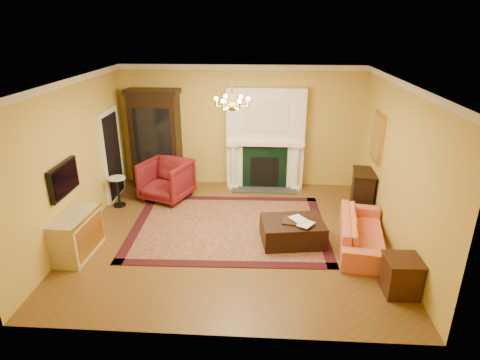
# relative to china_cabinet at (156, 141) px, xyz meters

# --- Properties ---
(floor) EXTENTS (6.00, 5.50, 0.02)m
(floor) POSITION_rel_china_cabinet_xyz_m (2.11, -2.49, -1.18)
(floor) COLOR brown
(floor) RESTS_ON ground
(ceiling) EXTENTS (6.00, 5.50, 0.02)m
(ceiling) POSITION_rel_china_cabinet_xyz_m (2.11, -2.49, 1.84)
(ceiling) COLOR white
(ceiling) RESTS_ON wall_back
(wall_back) EXTENTS (6.00, 0.02, 3.00)m
(wall_back) POSITION_rel_china_cabinet_xyz_m (2.11, 0.27, 0.33)
(wall_back) COLOR gold
(wall_back) RESTS_ON floor
(wall_front) EXTENTS (6.00, 0.02, 3.00)m
(wall_front) POSITION_rel_china_cabinet_xyz_m (2.11, -5.25, 0.33)
(wall_front) COLOR gold
(wall_front) RESTS_ON floor
(wall_left) EXTENTS (0.02, 5.50, 3.00)m
(wall_left) POSITION_rel_china_cabinet_xyz_m (-0.90, -2.49, 0.33)
(wall_left) COLOR gold
(wall_left) RESTS_ON floor
(wall_right) EXTENTS (0.02, 5.50, 3.00)m
(wall_right) POSITION_rel_china_cabinet_xyz_m (5.12, -2.49, 0.33)
(wall_right) COLOR gold
(wall_right) RESTS_ON floor
(fireplace) EXTENTS (1.90, 0.70, 2.50)m
(fireplace) POSITION_rel_china_cabinet_xyz_m (2.71, 0.08, 0.02)
(fireplace) COLOR white
(fireplace) RESTS_ON wall_back
(crown_molding) EXTENTS (6.00, 5.50, 0.12)m
(crown_molding) POSITION_rel_china_cabinet_xyz_m (2.11, -1.53, 1.77)
(crown_molding) COLOR silver
(crown_molding) RESTS_ON ceiling
(doorway) EXTENTS (0.08, 1.05, 2.10)m
(doorway) POSITION_rel_china_cabinet_xyz_m (-0.85, -0.79, -0.13)
(doorway) COLOR silver
(doorway) RESTS_ON wall_left
(tv_panel) EXTENTS (0.09, 0.95, 0.58)m
(tv_panel) POSITION_rel_china_cabinet_xyz_m (-0.84, -3.09, 0.18)
(tv_panel) COLOR black
(tv_panel) RESTS_ON wall_left
(gilt_mirror) EXTENTS (0.06, 0.76, 1.05)m
(gilt_mirror) POSITION_rel_china_cabinet_xyz_m (5.07, -1.09, 0.48)
(gilt_mirror) COLOR gold
(gilt_mirror) RESTS_ON wall_right
(chandelier) EXTENTS (0.63, 0.55, 0.53)m
(chandelier) POSITION_rel_china_cabinet_xyz_m (2.11, -2.49, 1.44)
(chandelier) COLOR gold
(chandelier) RESTS_ON ceiling
(oriental_rug) EXTENTS (4.03, 3.07, 0.02)m
(oriental_rug) POSITION_rel_china_cabinet_xyz_m (1.99, -2.17, -1.16)
(oriental_rug) COLOR #450E13
(oriental_rug) RESTS_ON floor
(china_cabinet) EXTENTS (1.20, 0.60, 2.34)m
(china_cabinet) POSITION_rel_china_cabinet_xyz_m (0.00, 0.00, 0.00)
(china_cabinet) COLOR black
(china_cabinet) RESTS_ON floor
(wingback_armchair) EXTENTS (1.28, 1.25, 1.04)m
(wingback_armchair) POSITION_rel_china_cabinet_xyz_m (0.40, -0.84, -0.65)
(wingback_armchair) COLOR maroon
(wingback_armchair) RESTS_ON floor
(pedestal_table) EXTENTS (0.39, 0.39, 0.69)m
(pedestal_table) POSITION_rel_china_cabinet_xyz_m (-0.59, -1.32, -0.77)
(pedestal_table) COLOR black
(pedestal_table) RESTS_ON floor
(commode) EXTENTS (0.55, 1.07, 0.78)m
(commode) POSITION_rel_china_cabinet_xyz_m (-0.62, -3.36, -0.78)
(commode) COLOR #C4B28F
(commode) RESTS_ON floor
(coral_sofa) EXTENTS (0.90, 2.08, 0.79)m
(coral_sofa) POSITION_rel_china_cabinet_xyz_m (4.54, -2.76, -0.78)
(coral_sofa) COLOR #E87449
(coral_sofa) RESTS_ON floor
(end_table) EXTENTS (0.51, 0.51, 0.58)m
(end_table) POSITION_rel_china_cabinet_xyz_m (4.83, -4.14, -0.88)
(end_table) COLOR #3D2010
(end_table) RESTS_ON floor
(console_table) EXTENTS (0.56, 0.83, 0.85)m
(console_table) POSITION_rel_china_cabinet_xyz_m (4.89, -1.10, -0.74)
(console_table) COLOR black
(console_table) RESTS_ON floor
(leather_ottoman) EXTENTS (1.26, 0.99, 0.43)m
(leather_ottoman) POSITION_rel_china_cabinet_xyz_m (3.25, -2.70, -0.94)
(leather_ottoman) COLOR black
(leather_ottoman) RESTS_ON oriental_rug
(ottoman_tray) EXTENTS (0.50, 0.42, 0.03)m
(ottoman_tray) POSITION_rel_china_cabinet_xyz_m (3.29, -2.72, -0.71)
(ottoman_tray) COLOR black
(ottoman_tray) RESTS_ON leather_ottoman
(book_a) EXTENTS (0.22, 0.16, 0.32)m
(book_a) POSITION_rel_china_cabinet_xyz_m (3.25, -2.76, -0.53)
(book_a) COLOR gray
(book_a) RESTS_ON ottoman_tray
(book_b) EXTENTS (0.20, 0.15, 0.32)m
(book_b) POSITION_rel_china_cabinet_xyz_m (3.38, -2.82, -0.54)
(book_b) COLOR gray
(book_b) RESTS_ON ottoman_tray
(topiary_left) EXTENTS (0.16, 0.16, 0.43)m
(topiary_left) POSITION_rel_china_cabinet_xyz_m (2.04, 0.04, 0.29)
(topiary_left) COLOR gray
(topiary_left) RESTS_ON fireplace
(topiary_right) EXTENTS (0.17, 0.17, 0.46)m
(topiary_right) POSITION_rel_china_cabinet_xyz_m (3.36, 0.04, 0.31)
(topiary_right) COLOR gray
(topiary_right) RESTS_ON fireplace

